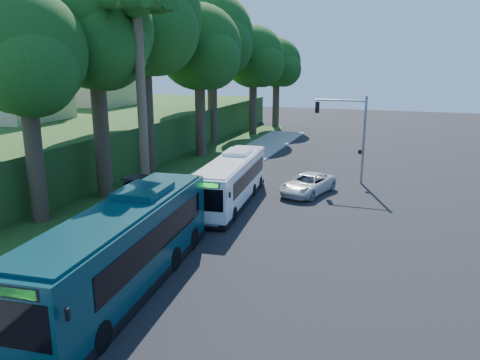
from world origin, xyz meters
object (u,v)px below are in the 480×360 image
at_px(teal_bus, 124,246).
at_px(pickup, 308,184).
at_px(bus_shelter, 148,189).
at_px(white_bus, 232,180).

bearing_deg(teal_bus, pickup, 70.11).
bearing_deg(bus_shelter, white_bus, 47.80).
bearing_deg(pickup, teal_bus, -88.35).
bearing_deg(white_bus, bus_shelter, -137.55).
bearing_deg(pickup, bus_shelter, -119.24).
relative_size(bus_shelter, teal_bus, 0.23).
relative_size(white_bus, pickup, 2.15).
distance_m(white_bus, pickup, 6.15).
height_order(white_bus, teal_bus, teal_bus).
xyz_separation_m(bus_shelter, teal_bus, (4.07, -8.93, 0.15)).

